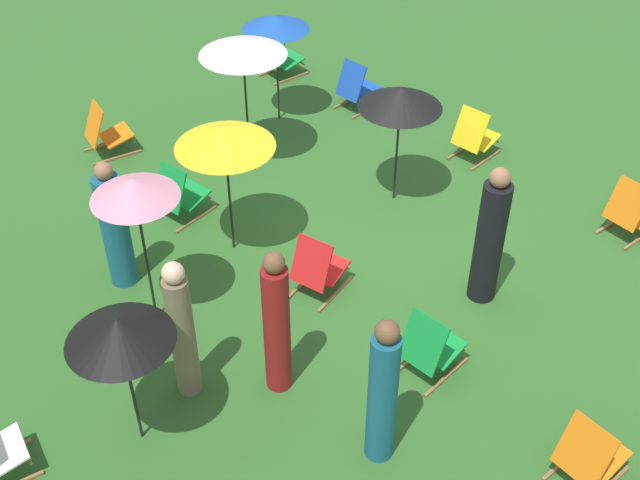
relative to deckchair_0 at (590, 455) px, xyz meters
The scene contains 21 objects.
ground_plane 4.30m from the deckchair_0, 22.65° to the right, with size 40.00×40.00×0.00m, color #2D6026.
deckchair_0 is the anchor object (origin of this frame).
deckchair_1 8.93m from the deckchair_0, 25.01° to the right, with size 0.58×0.82×0.83m.
deckchair_2 6.12m from the deckchair_0, ahead, with size 0.54×0.80×0.83m.
deckchair_5 3.71m from the deckchair_0, ahead, with size 0.60×0.83×0.83m.
deckchair_6 8.19m from the deckchair_0, ahead, with size 0.66×0.86×0.83m.
deckchair_7 4.13m from the deckchair_0, 68.20° to the right, with size 0.58×0.82×0.83m.
deckchair_9 7.46m from the deckchair_0, 31.18° to the right, with size 0.50×0.78×0.83m.
deckchair_10 5.69m from the deckchair_0, 43.92° to the right, with size 0.48×0.76×0.83m.
deckchair_12 1.94m from the deckchair_0, ahead, with size 0.49×0.76×0.83m.
umbrella_0 6.80m from the deckchair_0, 13.36° to the right, with size 1.23×1.23×1.98m.
umbrella_1 5.02m from the deckchair_0, 28.30° to the right, with size 1.11×1.11×1.76m.
umbrella_2 7.69m from the deckchair_0, 21.16° to the right, with size 1.03×1.03×1.77m.
umbrella_3 5.23m from the deckchair_0, 17.20° to the left, with size 0.95×0.95×1.97m.
umbrella_4 5.26m from the deckchair_0, ahead, with size 1.22×1.22×1.81m.
umbrella_5 4.54m from the deckchair_0, 37.18° to the left, with size 1.02×1.02×1.66m.
person_0 5.78m from the deckchair_0, 13.63° to the left, with size 0.44×0.44×1.74m.
person_1 3.26m from the deckchair_0, 21.79° to the left, with size 0.40×0.40×1.83m.
person_2 2.73m from the deckchair_0, 33.75° to the right, with size 0.42×0.42×1.85m.
person_3 4.13m from the deckchair_0, 27.73° to the left, with size 0.36×0.36×1.77m.
person_4 2.05m from the deckchair_0, 34.76° to the left, with size 0.40×0.40×1.81m.
Camera 1 is at (-5.29, 6.73, 6.69)m, focal length 44.99 mm.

